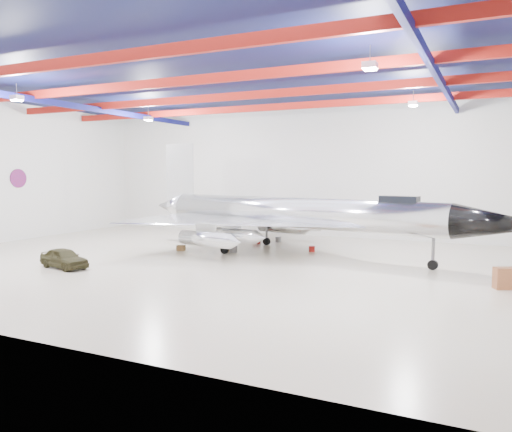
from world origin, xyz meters
The scene contains 14 objects.
floor centered at (0.00, 0.00, 0.00)m, with size 40.00×40.00×0.00m, color beige.
wall_back centered at (0.00, 15.00, 5.50)m, with size 40.00×40.00×0.00m, color silver.
ceiling centered at (0.00, 0.00, 11.00)m, with size 40.00×40.00×0.00m, color #0A0F38.
ceiling_structure centered at (0.00, 0.00, 10.32)m, with size 39.50×29.50×1.08m.
wall_roundel centered at (-19.94, 2.00, 5.00)m, with size 1.50×1.50×0.10m, color #B21414.
jet_aircraft centered at (2.76, 4.76, 2.52)m, with size 28.04×18.70×7.69m.
jeep centered at (-7.48, -5.34, 0.58)m, with size 1.37×3.39×1.16m, color #322F19.
desk centered at (15.34, -0.27, 0.51)m, with size 1.12×0.56×1.03m, color brown.
crate_ply centered at (-5.04, 2.93, 0.19)m, with size 0.54×0.44×0.38m, color olive.
toolbox_red centered at (-1.79, 8.47, 0.17)m, with size 0.49×0.40×0.35m, color maroon.
engine_drum centered at (-1.34, 3.79, 0.24)m, with size 0.54×0.54×0.49m, color #59595B.
tool_chest centered at (3.44, 6.39, 0.19)m, with size 0.43×0.43×0.38m, color maroon.
oil_barrel centered at (-1.91, 4.16, 0.17)m, with size 0.48×0.38×0.34m, color olive.
spares_box centered at (-0.56, 9.88, 0.20)m, with size 0.45×0.45×0.40m, color #59595B.
Camera 1 is at (14.53, -26.17, 5.47)m, focal length 35.00 mm.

